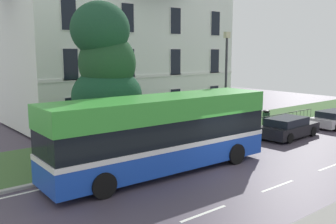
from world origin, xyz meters
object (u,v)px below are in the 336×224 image
at_px(parked_hatchback_01, 288,127).
at_px(parked_hatchback_00, 336,119).
at_px(single_decker_bus, 162,133).
at_px(street_lamp_post, 226,76).
at_px(litter_bin, 266,119).
at_px(georgian_townhouse, 119,42).
at_px(evergreen_tree, 103,92).

bearing_deg(parked_hatchback_01, parked_hatchback_00, -5.51).
distance_m(single_decker_bus, street_lamp_post, 8.13).
distance_m(parked_hatchback_00, litter_bin, 5.10).
xyz_separation_m(single_decker_bus, parked_hatchback_01, (10.01, 0.39, -1.11)).
relative_size(georgian_townhouse, parked_hatchback_01, 3.66).
relative_size(georgian_townhouse, street_lamp_post, 2.57).
height_order(evergreen_tree, parked_hatchback_00, evergreen_tree).
relative_size(evergreen_tree, parked_hatchback_01, 1.76).
distance_m(georgian_townhouse, litter_bin, 12.07).
distance_m(single_decker_bus, parked_hatchback_01, 10.07).
height_order(georgian_townhouse, single_decker_bus, georgian_townhouse).
xyz_separation_m(parked_hatchback_00, parked_hatchback_01, (-5.37, 0.20, 0.04)).
xyz_separation_m(single_decker_bus, litter_bin, (10.93, 2.71, -1.01)).
xyz_separation_m(parked_hatchback_00, litter_bin, (-4.44, 2.51, 0.15)).
bearing_deg(georgian_townhouse, street_lamp_post, -78.45).
height_order(parked_hatchback_00, parked_hatchback_01, parked_hatchback_01).
bearing_deg(evergreen_tree, single_decker_bus, -79.31).
height_order(evergreen_tree, street_lamp_post, evergreen_tree).
xyz_separation_m(parked_hatchback_01, street_lamp_post, (-2.73, 2.65, 3.09)).
bearing_deg(street_lamp_post, parked_hatchback_00, -19.38).
xyz_separation_m(evergreen_tree, single_decker_bus, (0.71, -3.77, -1.48)).
xyz_separation_m(georgian_townhouse, parked_hatchback_00, (9.95, -11.95, -5.28)).
height_order(evergreen_tree, litter_bin, evergreen_tree).
bearing_deg(parked_hatchback_01, georgian_townhouse, 107.94).
bearing_deg(single_decker_bus, evergreen_tree, 102.19).
bearing_deg(evergreen_tree, street_lamp_post, -5.20).
distance_m(single_decker_bus, parked_hatchback_00, 15.42).
relative_size(parked_hatchback_01, litter_bin, 3.64).
xyz_separation_m(evergreen_tree, litter_bin, (11.64, -1.06, -2.48)).
bearing_deg(street_lamp_post, single_decker_bus, -157.30).
height_order(parked_hatchback_01, street_lamp_post, street_lamp_post).
bearing_deg(georgian_townhouse, litter_bin, -59.70).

